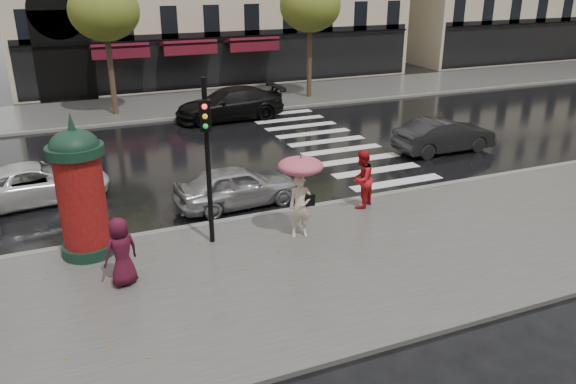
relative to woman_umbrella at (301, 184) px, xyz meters
name	(u,v)px	position (x,y,z in m)	size (l,w,h in m)	color
ground	(284,265)	(-0.98, -1.19, -1.67)	(160.00, 160.00, 0.00)	black
near_sidewalk	(292,272)	(-0.98, -1.69, -1.61)	(90.00, 7.00, 0.12)	#474744
far_sidewalk	(152,107)	(-0.98, 17.81, -1.61)	(90.00, 6.00, 0.12)	#474744
near_kerb	(246,218)	(-0.98, 1.81, -1.60)	(90.00, 0.25, 0.14)	slate
far_kerb	(162,120)	(-0.98, 14.81, -1.60)	(90.00, 0.25, 0.14)	slate
zebra_crossing	(327,141)	(5.02, 8.41, -1.67)	(3.60, 11.75, 0.01)	silver
tree_far_left	(104,11)	(-2.98, 16.81, 3.50)	(3.40, 3.40, 6.64)	#38281C
tree_far_right	(310,6)	(8.02, 16.81, 3.50)	(3.40, 3.40, 6.64)	#38281C
woman_umbrella	(301,184)	(0.00, 0.00, 0.00)	(1.22, 1.22, 2.35)	beige
woman_red	(362,179)	(2.58, 1.16, -0.63)	(0.89, 0.70, 1.84)	red
man_burgundy	(121,252)	(-4.87, -0.75, -0.71)	(0.82, 0.54, 1.68)	#450D20
morris_column	(80,189)	(-5.52, 1.21, 0.25)	(1.40, 1.40, 3.76)	black
traffic_light	(207,147)	(-2.38, 0.52, 1.16)	(0.32, 0.44, 4.47)	black
car_silver	(237,186)	(-0.87, 3.01, -1.00)	(1.59, 3.95, 1.35)	#ADAEB2
car_darkgrey	(445,135)	(8.81, 5.18, -0.97)	(1.49, 4.27, 1.41)	black
car_white	(36,183)	(-6.74, 5.88, -1.04)	(2.10, 4.55, 1.27)	silver
car_black	(230,104)	(2.25, 13.81, -0.88)	(2.22, 5.45, 1.58)	black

